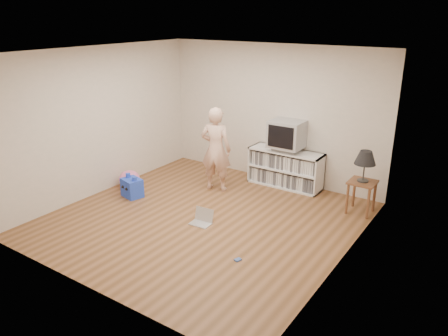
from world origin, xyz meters
The scene contains 13 objects.
ground centered at (0.00, 0.00, 0.00)m, with size 4.50×4.50×0.00m, color brown.
walls centered at (0.00, 0.00, 1.30)m, with size 4.52×4.52×2.60m.
ceiling centered at (0.00, 0.00, 2.60)m, with size 4.50×4.50×0.01m, color white.
media_unit centered at (0.43, 2.04, 0.35)m, with size 1.40×0.45×0.70m.
dvd_deck centered at (0.43, 2.02, 0.73)m, with size 0.45×0.35×0.07m, color gray.
crt_tv centered at (0.43, 2.02, 1.02)m, with size 0.60×0.53×0.50m.
side_table centered at (1.99, 1.65, 0.42)m, with size 0.42×0.42×0.55m.
table_lamp centered at (1.99, 1.65, 0.94)m, with size 0.34×0.34×0.52m.
person centered at (-0.55, 1.14, 0.78)m, with size 0.57×0.37×1.56m, color beige.
laptop centered at (0.06, -0.11, 0.06)m, with size 0.34×0.28×0.22m.
playing_cards centered at (1.11, -0.73, 0.01)m, with size 0.07×0.09×0.02m, color #4262B2.
plush_blue centered at (-1.60, 0.02, 0.17)m, with size 0.41×0.36×0.41m.
plush_pink centered at (-1.95, 0.30, 0.17)m, with size 0.39×0.39×0.33m, color pink.
Camera 1 is at (3.79, -5.04, 3.14)m, focal length 35.00 mm.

